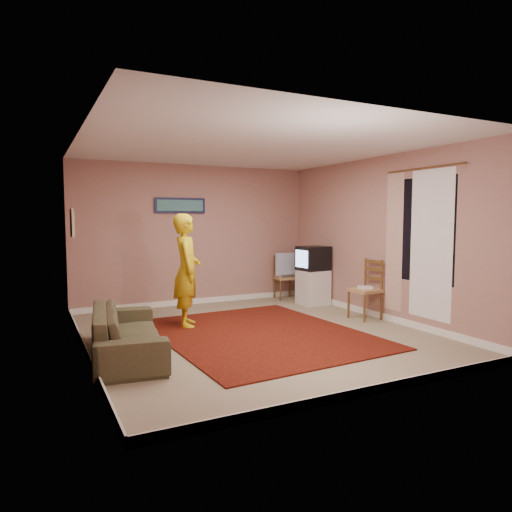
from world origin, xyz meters
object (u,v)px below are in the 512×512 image
tv_cabinet (313,287)px  chair_b (365,283)px  sofa (127,332)px  chair_a (285,273)px  crt_tv (313,258)px  person (187,270)px

tv_cabinet → chair_b: bearing=-88.0°
tv_cabinet → sofa: bearing=-155.6°
chair_b → chair_a: bearing=-177.1°
tv_cabinet → crt_tv: crt_tv is taller
chair_b → sofa: 3.82m
tv_cabinet → person: bearing=-167.0°
chair_a → person: size_ratio=0.28×
tv_cabinet → person: person is taller
crt_tv → chair_a: (-0.17, 0.73, -0.34)m
chair_b → sofa: chair_b is taller
chair_b → person: size_ratio=0.31×
sofa → person: size_ratio=1.15×
chair_a → chair_b: 2.16m
chair_a → person: (-2.48, -1.35, 0.31)m
chair_a → sofa: 4.33m
crt_tv → chair_b: size_ratio=1.05×
tv_cabinet → chair_a: bearing=103.5°
chair_b → person: bearing=-109.7°
tv_cabinet → chair_b: size_ratio=1.24×
tv_cabinet → chair_b: (0.05, -1.42, 0.26)m
chair_b → sofa: size_ratio=0.27×
tv_cabinet → crt_tv: (-0.01, -0.00, 0.55)m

